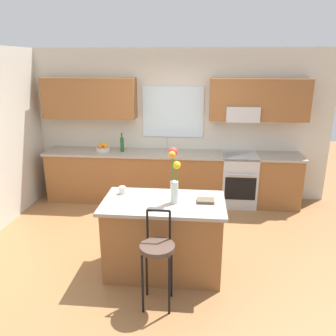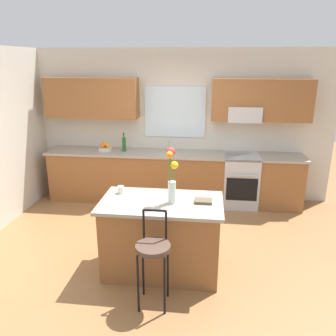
# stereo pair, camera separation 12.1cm
# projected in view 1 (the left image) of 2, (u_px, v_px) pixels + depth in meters

# --- Properties ---
(ground_plane) EXTENTS (14.00, 14.00, 0.00)m
(ground_plane) POSITION_uv_depth(u_px,v_px,m) (161.00, 249.00, 4.69)
(ground_plane) COLOR olive
(back_wall_assembly) EXTENTS (5.60, 0.50, 2.70)m
(back_wall_assembly) POSITION_uv_depth(u_px,v_px,m) (174.00, 117.00, 6.12)
(back_wall_assembly) COLOR beige
(back_wall_assembly) RESTS_ON ground
(counter_run) EXTENTS (4.56, 0.64, 0.92)m
(counter_run) POSITION_uv_depth(u_px,v_px,m) (171.00, 177.00, 6.16)
(counter_run) COLOR brown
(counter_run) RESTS_ON ground
(sink_faucet) EXTENTS (0.02, 0.13, 0.23)m
(sink_faucet) POSITION_uv_depth(u_px,v_px,m) (167.00, 143.00, 6.12)
(sink_faucet) COLOR #B7BABC
(sink_faucet) RESTS_ON counter_run
(oven_range) EXTENTS (0.60, 0.64, 0.92)m
(oven_range) POSITION_uv_depth(u_px,v_px,m) (239.00, 180.00, 6.03)
(oven_range) COLOR #B7BABC
(oven_range) RESTS_ON ground
(kitchen_island) EXTENTS (1.43, 0.81, 0.92)m
(kitchen_island) POSITION_uv_depth(u_px,v_px,m) (164.00, 236.00, 4.08)
(kitchen_island) COLOR brown
(kitchen_island) RESTS_ON ground
(bar_stool_near) EXTENTS (0.36, 0.36, 1.04)m
(bar_stool_near) POSITION_uv_depth(u_px,v_px,m) (157.00, 251.00, 3.44)
(bar_stool_near) COLOR black
(bar_stool_near) RESTS_ON ground
(flower_vase) EXTENTS (0.14, 0.15, 0.65)m
(flower_vase) POSITION_uv_depth(u_px,v_px,m) (174.00, 174.00, 3.81)
(flower_vase) COLOR silver
(flower_vase) RESTS_ON kitchen_island
(mug_ceramic) EXTENTS (0.08, 0.08, 0.09)m
(mug_ceramic) POSITION_uv_depth(u_px,v_px,m) (122.00, 190.00, 4.17)
(mug_ceramic) COLOR silver
(mug_ceramic) RESTS_ON kitchen_island
(cookbook) EXTENTS (0.20, 0.15, 0.03)m
(cookbook) POSITION_uv_depth(u_px,v_px,m) (206.00, 201.00, 3.93)
(cookbook) COLOR brown
(cookbook) RESTS_ON kitchen_island
(fruit_bowl_oranges) EXTENTS (0.24, 0.24, 0.16)m
(fruit_bowl_oranges) POSITION_uv_depth(u_px,v_px,m) (103.00, 148.00, 6.12)
(fruit_bowl_oranges) COLOR silver
(fruit_bowl_oranges) RESTS_ON counter_run
(bottle_olive_oil) EXTENTS (0.06, 0.06, 0.34)m
(bottle_olive_oil) POSITION_uv_depth(u_px,v_px,m) (122.00, 144.00, 6.06)
(bottle_olive_oil) COLOR #1E5923
(bottle_olive_oil) RESTS_ON counter_run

